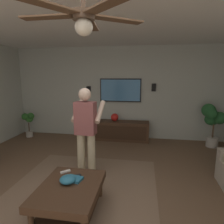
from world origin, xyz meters
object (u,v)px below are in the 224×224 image
remote_white (65,172)px  tv (120,90)px  vase_round (115,117)px  wall_speaker_left (154,87)px  book (74,179)px  potted_plant_short (29,120)px  potted_plant_tall (212,119)px  wall_speaker_right (89,90)px  remote_black (76,176)px  person_standing (86,128)px  bowl (68,179)px  ceiling_fan (83,18)px  media_console (119,131)px  coffee_table (70,193)px

remote_white → tv: bearing=-140.6°
vase_round → wall_speaker_left: (0.23, -1.09, 0.86)m
book → vase_round: bearing=-81.6°
potted_plant_short → potted_plant_tall: bearing=-90.1°
book → wall_speaker_right: wall_speaker_right is taller
remote_black → vase_round: (2.95, -0.13, 0.25)m
wall_speaker_right → remote_black: bearing=-167.7°
person_standing → potted_plant_tall: bearing=-51.3°
person_standing → bowl: size_ratio=7.39×
person_standing → book: (-0.86, -0.07, -0.51)m
bowl → ceiling_fan: ceiling_fan is taller
person_standing → wall_speaker_right: bearing=17.5°
wall_speaker_left → vase_round: bearing=101.8°
bowl → tv: bearing=-5.4°
tv → vase_round: tv is taller
person_standing → potted_plant_short: person_standing is taller
remote_black → remote_white: bearing=117.2°
potted_plant_tall → wall_speaker_right: bearing=83.1°
bowl → wall_speaker_left: (3.36, -1.27, 1.07)m
media_console → wall_speaker_left: (0.25, -0.95, 1.24)m
potted_plant_short → remote_black: size_ratio=4.93×
vase_round → wall_speaker_left: bearing=-78.2°
tv → ceiling_fan: 3.99m
tv → wall_speaker_left: tv is taller
bowl → media_console: bearing=-5.8°
wall_speaker_right → ceiling_fan: ceiling_fan is taller
potted_plant_short → bowl: size_ratio=3.33×
coffee_table → remote_white: (0.34, 0.20, 0.12)m
media_console → remote_white: (-2.83, 0.47, 0.14)m
potted_plant_short → bowl: potted_plant_short is taller
bowl → book: size_ratio=1.01×
potted_plant_tall → book: (-2.86, 2.71, -0.32)m
bowl → ceiling_fan: (-0.53, -0.44, 1.90)m
media_console → tv: bearing=-180.0°
coffee_table → bowl: (0.07, 0.05, 0.15)m
potted_plant_tall → bowl: (-2.94, 2.77, -0.28)m
bowl → book: bowl is taller
potted_plant_tall → remote_white: bearing=132.5°
tv → vase_round: bearing=-32.5°
potted_plant_short → book: (-2.87, -2.49, -0.11)m
coffee_table → bowl: bowl is taller
tv → book: bearing=-4.5°
vase_round → bowl: bearing=176.7°
media_console → wall_speaker_left: 1.59m
tv → person_standing: 2.48m
wall_speaker_right → bowl: bearing=-169.2°
media_console → remote_white: 2.87m
media_console → wall_speaker_left: wall_speaker_left is taller
wall_speaker_left → ceiling_fan: ceiling_fan is taller
vase_round → wall_speaker_left: size_ratio=1.00×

